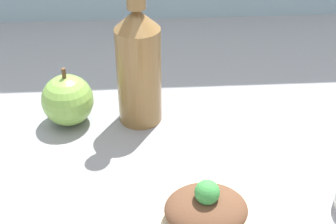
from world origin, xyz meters
The scene contains 4 objects.
ground_plane centered at (0.00, 0.00, -2.00)cm, with size 180.00×110.00×4.00cm, color gray.
plated_food centered at (4.64, -16.35, 3.33)cm, with size 18.01×18.01×6.79cm.
cider_bottle centered at (-3.11, 9.16, 10.80)cm, with size 7.21×7.21×27.73cm.
apple centered at (-15.01, 8.90, 4.29)cm, with size 8.56×8.56×10.20cm.
Camera 1 is at (-2.57, -56.69, 45.81)cm, focal length 50.00 mm.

